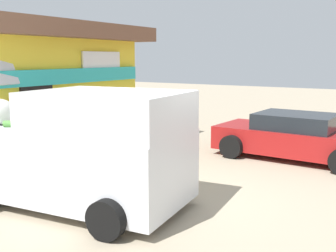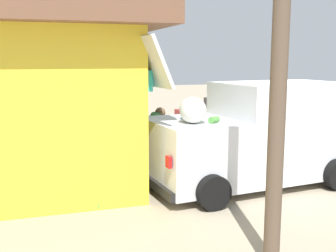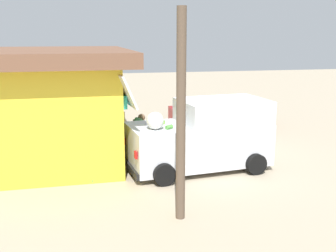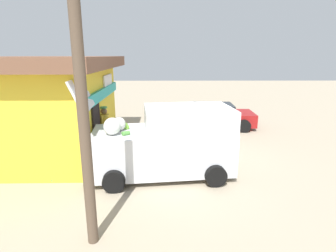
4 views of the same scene
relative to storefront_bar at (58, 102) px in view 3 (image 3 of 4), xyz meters
name	(u,v)px [view 3 (image 3 of 4)]	position (x,y,z in m)	size (l,w,h in m)	color
ground_plane	(224,155)	(-1.06, -5.32, -1.83)	(60.00, 60.00, 0.00)	tan
storefront_bar	(58,102)	(0.00, 0.00, 0.00)	(6.65, 4.62, 3.49)	yellow
delivery_van	(203,135)	(-2.15, -4.22, -0.81)	(2.61, 4.64, 2.92)	silver
parked_sedan	(216,113)	(3.35, -6.54, -1.26)	(2.24, 4.11, 1.18)	maroon
vendor_standing	(120,126)	(-0.26, -1.94, -0.83)	(0.57, 0.39, 1.73)	#4C4C51
customer_bending	(135,133)	(-1.05, -2.33, -0.92)	(0.70, 0.73, 1.48)	#4C4C51
unloaded_banana_pile	(97,172)	(-2.51, -1.06, -1.60)	(0.86, 0.95, 0.49)	silver
paint_bucket	(134,133)	(1.90, -2.65, -1.65)	(0.33, 0.33, 0.35)	#BF3F33
utility_pole	(181,118)	(-5.29, -2.76, 0.42)	(0.20, 0.20, 4.48)	brown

